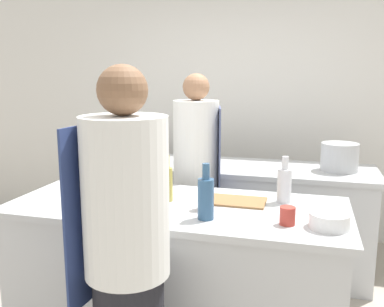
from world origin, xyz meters
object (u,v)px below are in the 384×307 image
object	(u,v)px
cup	(287,216)
bottle_cooking_oil	(284,184)
bottle_vinegar	(167,183)
chef_at_stove	(196,184)
bottle_olive_oil	(206,197)
oven_range	(124,189)
chef_at_prep_near	(127,259)
bottle_wine	(204,197)
bowl_mixing_large	(329,220)
bowl_prep_small	(126,189)
stockpot	(339,157)

from	to	relation	value
cup	bottle_cooking_oil	bearing A→B (deg)	96.24
bottle_vinegar	cup	world-z (taller)	bottle_vinegar
chef_at_stove	bottle_olive_oil	world-z (taller)	chef_at_stove
bottle_cooking_oil	oven_range	bearing A→B (deg)	139.18
chef_at_stove	bottle_olive_oil	xyz separation A→B (m)	(0.30, -0.94, 0.19)
oven_range	chef_at_prep_near	distance (m)	2.72
cup	bottle_wine	bearing A→B (deg)	164.66
chef_at_prep_near	bowl_mixing_large	xyz separation A→B (m)	(0.90, 0.53, 0.09)
oven_range	bottle_cooking_oil	bearing A→B (deg)	-40.82
bowl_prep_small	chef_at_stove	bearing A→B (deg)	61.10
cup	stockpot	bearing A→B (deg)	76.53
oven_range	bottle_vinegar	size ratio (longest dim) A/B	3.21
oven_range	chef_at_stove	distance (m)	1.53
bottle_vinegar	bowl_prep_small	xyz separation A→B (m)	(-0.32, 0.09, -0.08)
cup	stockpot	distance (m)	1.44
bottle_wine	cup	xyz separation A→B (m)	(0.49, -0.13, -0.02)
chef_at_stove	bottle_cooking_oil	world-z (taller)	chef_at_stove
bottle_cooking_oil	bowl_prep_small	distance (m)	1.03
bottle_olive_oil	cup	world-z (taller)	bottle_olive_oil
oven_range	bowl_mixing_large	xyz separation A→B (m)	(2.03, -1.92, 0.49)
chef_at_prep_near	stockpot	xyz separation A→B (m)	(1.02, 1.92, 0.16)
oven_range	bottle_cooking_oil	size ratio (longest dim) A/B	3.24
chef_at_stove	cup	world-z (taller)	chef_at_stove
oven_range	bowl_prep_small	bearing A→B (deg)	-64.97
bowl_mixing_large	bowl_prep_small	world-z (taller)	bowl_mixing_large
bowl_prep_small	chef_at_prep_near	bearing A→B (deg)	-65.65
chef_at_prep_near	bowl_prep_small	size ratio (longest dim) A/B	9.42
bottle_olive_oil	bottle_vinegar	world-z (taller)	bottle_olive_oil
chef_at_prep_near	stockpot	size ratio (longest dim) A/B	5.89
bottle_vinegar	bottle_wine	distance (m)	0.28
bottle_olive_oil	bowl_mixing_large	bearing A→B (deg)	3.07
bottle_vinegar	chef_at_stove	bearing A→B (deg)	89.53
bottle_olive_oil	stockpot	world-z (taller)	bottle_olive_oil
chef_at_prep_near	bottle_vinegar	xyz separation A→B (m)	(-0.06, 0.75, 0.17)
chef_at_prep_near	cup	bearing A→B (deg)	-47.91
oven_range	bottle_cooking_oil	world-z (taller)	bottle_cooking_oil
cup	oven_range	bearing A→B (deg)	133.30
stockpot	bottle_wine	bearing A→B (deg)	-122.91
bowl_prep_small	bottle_olive_oil	bearing A→B (deg)	-28.95
chef_at_prep_near	oven_range	bearing A→B (deg)	29.88
bottle_wine	bottle_cooking_oil	bearing A→B (deg)	30.75
bottle_olive_oil	bowl_prep_small	size ratio (longest dim) A/B	1.68
bottle_vinegar	bottle_wine	xyz separation A→B (m)	(0.26, -0.10, -0.04)
bottle_wine	bottle_cooking_oil	distance (m)	0.52
chef_at_prep_near	bottle_olive_oil	distance (m)	0.58
bottle_olive_oil	bowl_mixing_large	xyz separation A→B (m)	(0.65, 0.03, -0.08)
bottle_vinegar	bowl_prep_small	bearing A→B (deg)	164.68
bottle_wine	bowl_mixing_large	world-z (taller)	bottle_wine
bottle_cooking_oil	bottle_olive_oil	bearing A→B (deg)	-132.89
oven_range	stockpot	size ratio (longest dim) A/B	3.17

